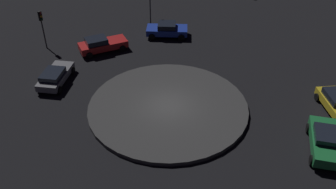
% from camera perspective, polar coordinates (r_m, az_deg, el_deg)
% --- Properties ---
extents(ground_plane, '(117.97, 117.97, 0.00)m').
position_cam_1_polar(ground_plane, '(28.15, 0.00, -2.16)').
color(ground_plane, black).
extents(roundabout_island, '(12.05, 12.05, 0.32)m').
position_cam_1_polar(roundabout_island, '(28.06, 0.00, -1.90)').
color(roundabout_island, '#383838').
rests_on(roundabout_island, ground_plane).
extents(car_red, '(3.88, 4.72, 1.43)m').
position_cam_1_polar(car_red, '(35.95, -10.16, 7.63)').
color(car_red, red).
rests_on(car_red, ground_plane).
extents(car_blue, '(4.51, 3.69, 1.43)m').
position_cam_1_polar(car_blue, '(38.22, -0.16, 9.96)').
color(car_blue, '#1E38A5').
rests_on(car_blue, ground_plane).
extents(car_grey, '(3.26, 4.48, 1.28)m').
position_cam_1_polar(car_grey, '(32.03, -16.96, 2.74)').
color(car_grey, slate).
rests_on(car_grey, ground_plane).
extents(car_green, '(3.24, 4.77, 1.44)m').
position_cam_1_polar(car_green, '(26.36, 23.16, -6.57)').
color(car_green, '#1E7238').
rests_on(car_green, ground_plane).
extents(traffic_light_west, '(0.37, 0.32, 3.76)m').
position_cam_1_polar(traffic_light_west, '(36.99, -18.84, 10.46)').
color(traffic_light_west, '#2D2D2D').
rests_on(traffic_light_west, ground_plane).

